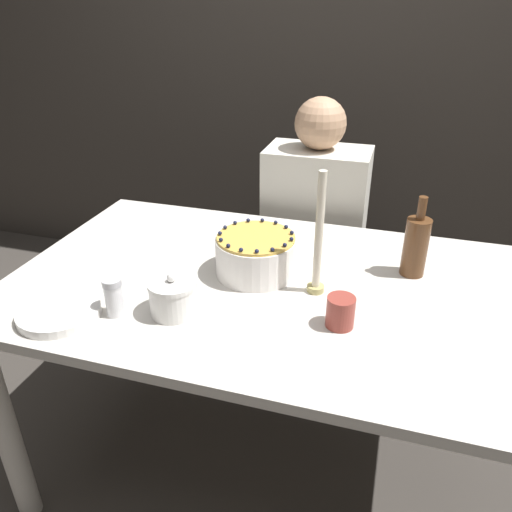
% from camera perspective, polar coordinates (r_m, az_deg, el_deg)
% --- Properties ---
extents(ground_plane, '(12.00, 12.00, 0.00)m').
position_cam_1_polar(ground_plane, '(1.96, 1.21, -22.64)').
color(ground_plane, '#3D3833').
extents(wall_behind, '(8.00, 0.05, 2.60)m').
position_cam_1_polar(wall_behind, '(2.63, 10.53, 22.87)').
color(wall_behind, '#38332D').
rests_on(wall_behind, ground_plane).
extents(dining_table, '(1.51, 0.92, 0.77)m').
position_cam_1_polar(dining_table, '(1.51, 1.45, -6.69)').
color(dining_table, beige).
rests_on(dining_table, ground_plane).
extents(cake, '(0.24, 0.24, 0.13)m').
position_cam_1_polar(cake, '(1.47, 0.00, 0.14)').
color(cake, white).
rests_on(cake, dining_table).
extents(sugar_bowl, '(0.13, 0.13, 0.12)m').
position_cam_1_polar(sugar_bowl, '(1.31, -9.44, -4.63)').
color(sugar_bowl, white).
rests_on(sugar_bowl, dining_table).
extents(sugar_shaker, '(0.05, 0.05, 0.11)m').
position_cam_1_polar(sugar_shaker, '(1.33, -15.93, -4.49)').
color(sugar_shaker, white).
rests_on(sugar_shaker, dining_table).
extents(plate_stack, '(0.21, 0.21, 0.02)m').
position_cam_1_polar(plate_stack, '(1.39, -21.57, -5.99)').
color(plate_stack, white).
rests_on(plate_stack, dining_table).
extents(candle, '(0.05, 0.05, 0.35)m').
position_cam_1_polar(candle, '(1.34, 7.14, 1.40)').
color(candle, tan).
rests_on(candle, dining_table).
extents(bottle, '(0.07, 0.07, 0.24)m').
position_cam_1_polar(bottle, '(1.52, 17.79, 1.14)').
color(bottle, brown).
rests_on(bottle, dining_table).
extents(cup, '(0.07, 0.07, 0.08)m').
position_cam_1_polar(cup, '(1.26, 9.62, -6.31)').
color(cup, '#993D33').
rests_on(cup, dining_table).
extents(person_man_blue_shirt, '(0.40, 0.34, 1.18)m').
position_cam_1_polar(person_man_blue_shirt, '(2.13, 6.46, -0.28)').
color(person_man_blue_shirt, '#2D2D38').
rests_on(person_man_blue_shirt, ground_plane).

